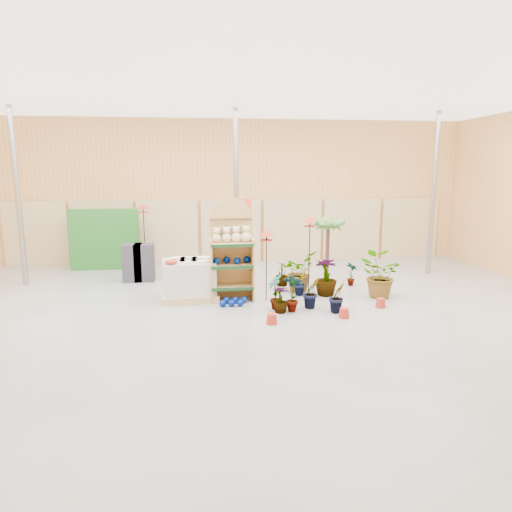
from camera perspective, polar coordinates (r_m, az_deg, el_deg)
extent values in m
cube|color=gray|center=(9.16, -0.80, -8.25)|extent=(15.00, 12.00, 0.10)
cube|color=white|center=(8.82, -0.89, 21.32)|extent=(15.00, 12.00, 0.10)
cube|color=tan|center=(14.71, -3.22, 8.05)|extent=(15.00, 0.10, 4.50)
cylinder|color=gray|center=(13.00, -27.64, 6.51)|extent=(0.14, 0.14, 4.50)
cylinder|color=gray|center=(13.71, 21.29, 7.15)|extent=(0.14, 0.14, 4.50)
cylinder|color=gray|center=(12.17, -2.50, 7.51)|extent=(0.14, 0.14, 4.50)
cube|color=tan|center=(15.54, -25.82, 2.51)|extent=(1.90, 0.06, 2.00)
cube|color=tan|center=(15.00, -18.59, 2.76)|extent=(1.90, 0.06, 2.00)
cube|color=tan|center=(14.71, -10.94, 2.98)|extent=(1.90, 0.06, 2.00)
cube|color=tan|center=(14.69, -3.14, 3.15)|extent=(1.90, 0.06, 2.00)
cube|color=tan|center=(14.94, 4.55, 3.26)|extent=(1.90, 0.06, 2.00)
cube|color=tan|center=(15.45, 11.86, 3.31)|extent=(1.90, 0.06, 2.00)
cube|color=tan|center=(16.19, 18.61, 3.31)|extent=(1.90, 0.06, 2.00)
cube|color=#AB834A|center=(10.54, -3.13, -0.25)|extent=(0.98, 0.11, 1.85)
cylinder|color=#AB834A|center=(10.41, -3.18, 4.75)|extent=(0.98, 0.11, 0.98)
cube|color=#AB834A|center=(10.40, -3.01, -3.78)|extent=(0.95, 0.57, 0.04)
cube|color=#0F3819|center=(10.14, -2.91, -4.17)|extent=(0.94, 0.05, 0.07)
cube|color=#AB834A|center=(10.29, -3.03, -1.14)|extent=(0.95, 0.57, 0.04)
cube|color=#0F3819|center=(10.02, -2.93, -1.46)|extent=(0.94, 0.05, 0.07)
cube|color=#AB834A|center=(10.20, -3.06, 1.55)|extent=(0.95, 0.57, 0.04)
cube|color=#0F3819|center=(9.93, -2.96, 1.30)|extent=(0.94, 0.05, 0.07)
cube|color=#AB834A|center=(10.29, -5.63, -1.79)|extent=(0.06, 0.54, 1.41)
cube|color=#AB834A|center=(10.35, -0.44, -1.67)|extent=(0.06, 0.54, 1.41)
sphere|color=beige|center=(10.23, -4.91, 2.22)|extent=(0.20, 0.20, 0.20)
sphere|color=beige|center=(10.21, -4.93, 3.13)|extent=(0.15, 0.15, 0.15)
sphere|color=beige|center=(10.24, -3.70, 2.28)|extent=(0.21, 0.21, 0.21)
sphere|color=beige|center=(10.22, -3.71, 3.21)|extent=(0.15, 0.15, 0.15)
sphere|color=beige|center=(10.25, -2.48, 2.33)|extent=(0.22, 0.22, 0.22)
sphere|color=beige|center=(10.23, -2.49, 3.29)|extent=(0.15, 0.15, 0.15)
sphere|color=beige|center=(10.27, -1.27, 2.38)|extent=(0.23, 0.23, 0.23)
sphere|color=beige|center=(10.24, -1.27, 3.37)|extent=(0.15, 0.15, 0.15)
sphere|color=navy|center=(10.23, -4.98, -0.65)|extent=(0.16, 0.16, 0.16)
sphere|color=navy|center=(10.37, -3.71, -0.49)|extent=(0.16, 0.16, 0.16)
sphere|color=navy|center=(10.26, -2.38, -0.60)|extent=(0.16, 0.16, 0.16)
sphere|color=navy|center=(10.40, -1.16, -0.43)|extent=(0.16, 0.16, 0.16)
sphere|color=navy|center=(9.96, -4.19, -5.96)|extent=(0.15, 0.15, 0.15)
sphere|color=navy|center=(10.19, -3.70, -5.56)|extent=(0.15, 0.15, 0.15)
sphere|color=navy|center=(9.97, -3.08, -5.93)|extent=(0.15, 0.15, 0.15)
sphere|color=navy|center=(10.20, -2.62, -5.53)|extent=(0.15, 0.15, 0.15)
sphere|color=navy|center=(9.98, -1.97, -5.90)|extent=(0.15, 0.15, 0.15)
sphere|color=navy|center=(10.22, -1.54, -5.50)|extent=(0.15, 0.15, 0.15)
cube|color=tan|center=(10.66, -8.32, -4.90)|extent=(1.35, 1.16, 0.16)
cube|color=silver|center=(10.55, -8.39, -2.56)|extent=(1.24, 1.05, 0.74)
cylinder|color=beige|center=(10.32, -9.93, -0.69)|extent=(0.42, 0.42, 0.04)
cylinder|color=beige|center=(10.31, -8.47, -0.66)|extent=(0.42, 0.42, 0.04)
cylinder|color=beige|center=(10.31, -7.01, -0.63)|extent=(0.42, 0.42, 0.04)
cylinder|color=beige|center=(10.63, -9.83, -0.35)|extent=(0.42, 0.42, 0.04)
cylinder|color=beige|center=(10.62, -8.42, -0.32)|extent=(0.42, 0.42, 0.04)
cylinder|color=beige|center=(10.62, -7.00, -0.29)|extent=(0.42, 0.42, 0.04)
cube|color=#23232A|center=(12.58, -13.72, -1.89)|extent=(0.50, 0.50, 0.50)
cube|color=#23232A|center=(12.48, -13.82, 0.35)|extent=(0.50, 0.50, 0.50)
cube|color=#23232A|center=(12.62, -15.07, -1.91)|extent=(0.50, 0.50, 0.50)
cube|color=#23232A|center=(12.52, -15.18, 0.32)|extent=(0.50, 0.50, 0.50)
cube|color=#1F631F|center=(14.27, -18.37, 1.99)|extent=(2.00, 0.30, 1.80)
cylinder|color=gray|center=(11.80, -1.80, 1.80)|extent=(0.05, 0.05, 2.20)
cube|color=red|center=(11.66, -1.81, 6.14)|extent=(0.50, 0.03, 0.40)
cylinder|color=black|center=(10.25, 1.29, -1.86)|extent=(0.02, 0.02, 1.39)
cylinder|color=#A3271E|center=(10.12, 1.31, 1.99)|extent=(0.30, 0.30, 0.02)
cone|color=#A3271E|center=(10.10, 1.31, 2.94)|extent=(0.34, 0.34, 0.14)
cylinder|color=black|center=(10.88, 6.65, -0.55)|extent=(0.02, 0.02, 1.63)
cylinder|color=#A3271E|center=(10.76, 6.75, 3.71)|extent=(0.30, 0.30, 0.02)
cone|color=#A3271E|center=(10.74, 6.77, 4.61)|extent=(0.34, 0.34, 0.14)
cylinder|color=black|center=(13.31, -13.74, 1.55)|extent=(0.02, 0.02, 1.76)
cylinder|color=#A3271E|center=(13.20, -13.91, 5.32)|extent=(0.30, 0.30, 0.02)
cone|color=#A3271E|center=(13.19, -13.94, 6.06)|extent=(0.34, 0.34, 0.14)
cylinder|color=#412A1F|center=(12.36, 8.90, 0.25)|extent=(0.10, 0.10, 1.42)
imported|color=#478135|center=(9.73, 2.40, -4.48)|extent=(0.29, 0.41, 0.76)
imported|color=#478135|center=(9.87, 6.96, -4.51)|extent=(0.48, 0.44, 0.70)
imported|color=#478135|center=(10.87, 8.75, -2.56)|extent=(0.56, 0.56, 0.91)
imported|color=#478135|center=(11.92, 11.84, -2.20)|extent=(0.36, 0.40, 0.62)
imported|color=#478135|center=(10.86, 5.54, -3.35)|extent=(0.41, 0.42, 0.60)
imported|color=#478135|center=(11.20, 5.32, -1.93)|extent=(1.12, 1.15, 0.97)
imported|color=#478135|center=(9.52, 3.08, -5.42)|extent=(0.39, 0.39, 0.57)
imported|color=#478135|center=(9.56, 4.63, -4.59)|extent=(0.52, 0.47, 0.82)
imported|color=#478135|center=(9.66, 10.13, -4.98)|extent=(0.48, 0.47, 0.68)
imported|color=#478135|center=(10.96, 14.99, -2.32)|extent=(1.25, 1.24, 1.05)
imported|color=#478135|center=(11.71, 3.28, -2.21)|extent=(0.36, 0.36, 0.63)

